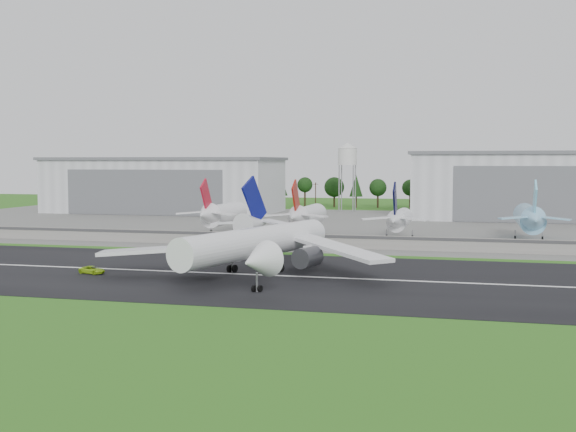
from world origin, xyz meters
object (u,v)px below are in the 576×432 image
(parked_jet_red_a, at_px, (221,214))
(parked_jet_skyblue, at_px, (530,218))
(main_airliner, at_px, (256,250))
(parked_jet_red_b, at_px, (306,216))
(parked_jet_navy, at_px, (399,219))
(ground_vehicle, at_px, (92,270))

(parked_jet_red_a, distance_m, parked_jet_skyblue, 85.12)
(main_airliner, relative_size, parked_jet_red_b, 1.85)
(parked_jet_red_b, bearing_deg, parked_jet_navy, -0.16)
(parked_jet_red_b, height_order, parked_jet_navy, parked_jet_red_b)
(parked_jet_red_a, height_order, parked_jet_navy, parked_jet_red_a)
(parked_jet_red_a, xyz_separation_m, parked_jet_skyblue, (84.97, 5.02, 0.07))
(main_airliner, xyz_separation_m, parked_jet_skyblue, (54.32, 72.02, 1.56))
(parked_jet_red_a, xyz_separation_m, parked_jet_navy, (51.01, -0.09, -0.52))
(main_airliner, bearing_deg, ground_vehicle, 28.41)
(parked_jet_red_b, bearing_deg, main_airliner, -85.22)
(main_airliner, height_order, parked_jet_skyblue, main_airliner)
(parked_jet_red_a, bearing_deg, parked_jet_skyblue, 3.38)
(main_airliner, xyz_separation_m, parked_jet_navy, (20.36, 66.92, 0.96))
(parked_jet_red_b, bearing_deg, parked_jet_skyblue, 4.80)
(main_airliner, distance_m, parked_jet_skyblue, 90.22)
(ground_vehicle, relative_size, parked_jet_navy, 0.17)
(parked_jet_red_a, height_order, parked_jet_red_b, parked_jet_red_a)
(parked_jet_red_a, xyz_separation_m, parked_jet_red_b, (25.05, -0.02, -0.13))
(main_airliner, xyz_separation_m, parked_jet_red_b, (-5.60, 66.99, 1.36))
(ground_vehicle, xyz_separation_m, parked_jet_navy, (51.07, 72.92, 5.03))
(main_airliner, relative_size, ground_vehicle, 11.10)
(ground_vehicle, distance_m, parked_jet_red_b, 77.38)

